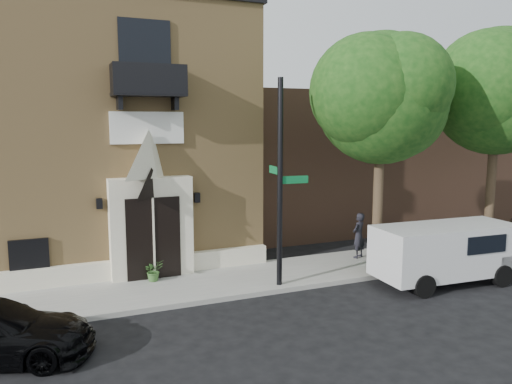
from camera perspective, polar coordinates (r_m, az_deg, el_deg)
ground at (r=14.43m, az=-5.48°, el=-12.65°), size 120.00×120.00×0.00m
sidewalk at (r=16.04m, az=-3.66°, el=-10.19°), size 42.00×3.00×0.15m
church at (r=20.88m, az=-20.26°, el=6.30°), size 12.20×11.01×9.30m
neighbour_building at (r=27.18m, az=13.25°, el=3.83°), size 18.00×8.00×6.40m
street_tree_left at (r=16.62m, az=14.43°, el=10.47°), size 4.97×4.38×7.77m
street_tree_mid at (r=20.05m, az=26.11°, el=10.40°), size 5.21×4.64×8.25m
cargo_van at (r=17.01m, az=21.29°, el=-6.27°), size 4.70×2.16×1.87m
street_sign at (r=14.87m, az=2.79°, el=1.04°), size 0.99×1.01×6.22m
fire_hydrant at (r=17.74m, az=16.81°, el=-7.33°), size 0.40×0.32×0.70m
dumpster at (r=17.89m, az=16.62°, el=-6.30°), size 2.09×1.60×1.21m
planter at (r=16.09m, az=-11.62°, el=-8.77°), size 0.73×0.68×0.66m
pedestrian_near at (r=18.64m, az=11.65°, el=-4.88°), size 0.72×0.62×1.65m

